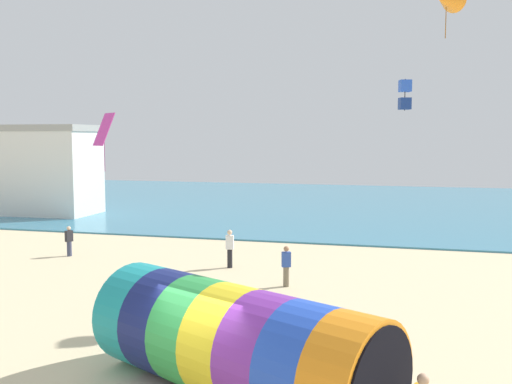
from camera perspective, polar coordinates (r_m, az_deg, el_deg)
The scene contains 8 objects.
sea at distance 52.27m, azimuth 9.46°, elevation -1.18°, with size 120.00×40.00×0.10m, color teal.
giant_inflatable_tube at distance 13.64m, azimuth -2.09°, elevation -14.84°, with size 7.96×5.74×2.65m.
kite_blue_box at distance 16.83m, azimuth 14.67°, elevation 9.39°, with size 0.38×0.38×0.88m.
kite_magenta_diamond at distance 29.36m, azimuth -14.97°, elevation 6.02°, with size 1.39×1.30×2.90m.
bystander_near_water at distance 30.74m, azimuth -18.19°, elevation -4.69°, with size 0.34×0.42×1.54m.
bystander_mid_beach at distance 26.65m, azimuth -2.64°, elevation -5.64°, with size 0.39×0.28×1.79m.
bystander_far_left at distance 23.38m, azimuth 3.04°, elevation -7.40°, with size 0.42×0.34×1.67m.
promenade_building at distance 47.94m, azimuth -21.38°, elevation 2.07°, with size 10.04×4.60×7.01m.
Camera 1 is at (4.47, -11.76, 6.06)m, focal length 40.00 mm.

